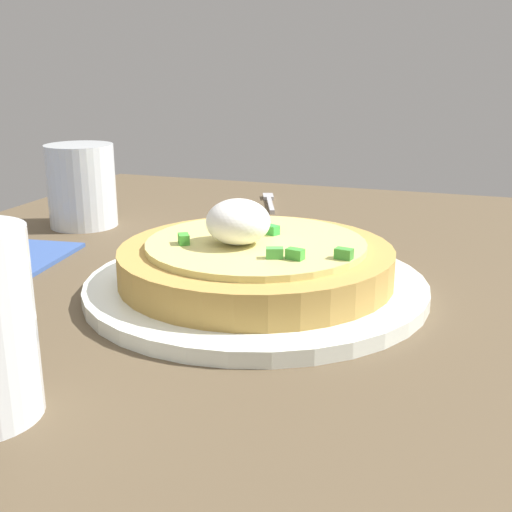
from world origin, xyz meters
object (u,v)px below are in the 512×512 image
plate (256,286)px  fork (269,201)px  pizza (255,259)px  cup_far (82,188)px

plate → fork: (33.76, 9.41, -0.34)cm
pizza → plate: bearing=-41.1°
plate → fork: plate is taller
plate → cup_far: (15.23, 26.14, 3.83)cm
pizza → cup_far: 30.27cm
plate → pizza: pizza is taller
pizza → cup_far: size_ratio=2.39×
plate → pizza: size_ratio=1.25×
plate → cup_far: bearing=59.8°
pizza → cup_far: (15.30, 26.07, 1.48)cm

